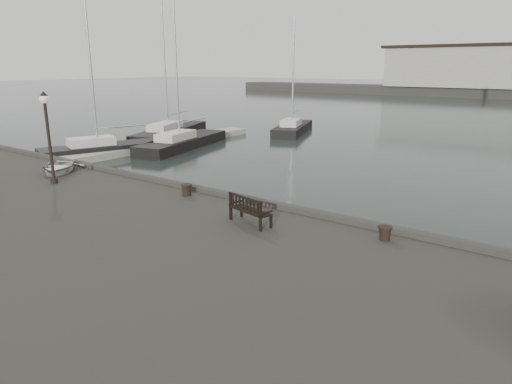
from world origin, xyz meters
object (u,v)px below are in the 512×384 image
Objects in this scene: bollard_left at (187,190)px; bollard_right at (385,233)px; yacht_b at (171,134)px; yacht_c at (183,145)px; dinghy at (59,167)px; lamp_post at (47,125)px; bench at (250,215)px; yacht_d at (293,130)px; yacht_a at (105,152)px.

bollard_left reaches higher than bollard_right.
yacht_b is 1.10× the size of yacht_c.
lamp_post is at bearing -78.45° from dinghy.
dinghy is at bearing -79.47° from yacht_c.
yacht_b reaches higher than bollard_left.
bench is 23.47m from yacht_c.
lamp_post is 2.99m from dinghy.
lamp_post is at bearing -98.91° from yacht_d.
bench is 11.43m from dinghy.
yacht_c is at bearing 147.95° from bollard_right.
yacht_c is at bearing 117.69° from lamp_post.
lamp_post is at bearing -162.69° from bench.
bollard_left is 1.10× the size of bollard_right.
lamp_post is (-5.86, -1.97, 2.23)m from bollard_left.
yacht_c is (-14.12, 13.78, -1.54)m from bollard_left.
lamp_post reaches higher than bench.
lamp_post reaches higher than bollard_right.
yacht_a is at bearing 161.72° from bollard_right.
dinghy is 16.05m from yacht_c.
yacht_c is at bearing 87.40° from yacht_a.
yacht_a is (-16.43, 8.05, -1.54)m from bollard_left.
yacht_d is at bearing 94.36° from yacht_a.
yacht_a is 0.81× the size of yacht_b.
bollard_right is 14.02m from lamp_post.
lamp_post is 0.34× the size of yacht_d.
lamp_post is 1.41× the size of dinghy.
yacht_d reaches higher than lamp_post.
yacht_d is at bearing 56.35° from dinghy.
bench is 0.43× the size of lamp_post.
bench is 4.06× the size of bollard_right.
bollard_left is 0.04× the size of yacht_a.
bollard_left is 19.79m from yacht_c.
bollard_left is 26.12m from yacht_b.
bollard_left is at bearing -63.95° from yacht_b.
bench is 4.11m from bollard_right.
bollard_left is at bearing -36.45° from dinghy.
lamp_post is 0.28× the size of yacht_c.
lamp_post is 0.31× the size of yacht_a.
yacht_a reaches higher than bollard_left.
bollard_left is 0.04× the size of yacht_d.
dinghy is at bearing -25.34° from yacht_a.
dinghy is 0.18× the size of yacht_b.
yacht_a is at bearing 136.54° from lamp_post.
yacht_c reaches higher than lamp_post.
bollard_right is 0.03× the size of yacht_c.
bollard_left is at bearing 18.59° from lamp_post.
yacht_a is (-20.33, 9.20, -1.60)m from bench.
bollard_right is at bearing -45.97° from yacht_c.
dinghy is 21.78m from yacht_b.
lamp_post is (-9.76, -0.82, 2.16)m from bench.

